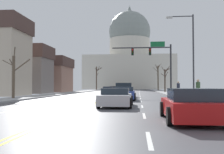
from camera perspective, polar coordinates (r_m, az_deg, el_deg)
The scene contains 19 objects.
ground at distance 20.63m, azimuth -3.39°, elevation -5.55°, with size 20.00×180.00×0.20m.
signal_gantry at distance 35.63m, azimuth 9.16°, elevation 4.34°, with size 7.91×0.41×7.09m.
street_lamp_right at distance 24.73m, azimuth 16.47°, elevation 5.99°, with size 2.46×0.24×7.62m.
capitol_building at distance 105.19m, azimuth 3.84°, elevation 4.25°, with size 34.52×19.91×33.50m.
pickup_truck_near_00 at distance 30.98m, azimuth 2.54°, elevation -2.99°, with size 2.36×5.40×1.66m.
sedan_near_01 at distance 24.37m, azimuth 2.67°, elevation -3.63°, with size 2.11×4.23×1.23m.
sedan_near_02 at distance 16.92m, azimuth 0.89°, elevation -4.53°, with size 2.11×4.67×1.18m.
sedan_near_03 at distance 10.47m, azimuth 16.84°, elevation -5.99°, with size 2.13×4.47×1.24m.
sedan_oncoming_00 at distance 45.61m, azimuth -0.92°, elevation -2.85°, with size 2.14×4.46×1.17m.
sedan_oncoming_01 at distance 55.83m, azimuth 0.36°, elevation -2.65°, with size 2.24×4.38×1.21m.
flank_building_00 at distance 48.47m, azimuth -19.76°, elevation 1.57°, with size 11.27×6.61×8.16m.
flank_building_01 at distance 58.13m, azimuth -15.97°, elevation 0.51°, with size 13.94×9.56×7.22m.
bare_tree_00 at distance 50.57m, azimuth 11.47°, elevation -0.39°, with size 1.96×1.55×4.81m.
bare_tree_01 at distance 72.13m, azimuth -3.35°, elevation -0.02°, with size 2.36×2.15×6.55m.
bare_tree_02 at distance 69.43m, azimuth 9.95°, elevation 0.08°, with size 2.27×2.02×7.05m.
bare_tree_03 at distance 26.99m, azimuth -20.52°, elevation 0.58°, with size 2.66×1.76×4.80m.
pedestrian_00 at distance 29.80m, azimuth 14.21°, elevation -2.33°, with size 0.35×0.34×1.67m.
pedestrian_01 at distance 22.04m, azimuth 18.18°, elevation -2.43°, with size 0.35×0.34×1.71m.
bicycle_parked at distance 23.37m, azimuth 17.53°, elevation -3.88°, with size 0.12×1.77×0.85m.
Camera 1 is at (3.22, -20.33, 1.35)m, focal length 42.11 mm.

